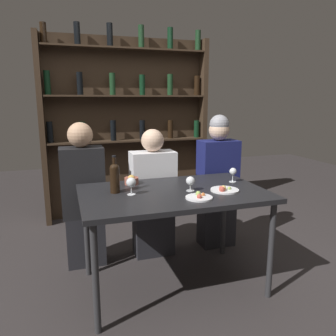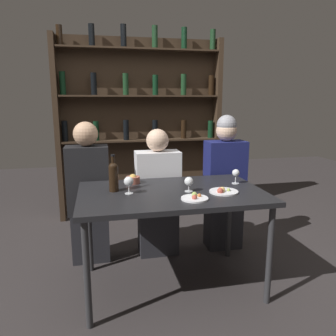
{
  "view_description": "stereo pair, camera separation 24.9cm",
  "coord_description": "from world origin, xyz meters",
  "px_view_note": "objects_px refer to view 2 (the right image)",
  "views": [
    {
      "loc": [
        -0.76,
        -2.23,
        1.45
      ],
      "look_at": [
        0.0,
        0.13,
        0.93
      ],
      "focal_mm": 35.0,
      "sensor_mm": 36.0,
      "label": 1
    },
    {
      "loc": [
        -0.52,
        -2.3,
        1.45
      ],
      "look_at": [
        0.0,
        0.13,
        0.93
      ],
      "focal_mm": 35.0,
      "sensor_mm": 36.0,
      "label": 2
    }
  ],
  "objects_px": {
    "wine_glass_2": "(129,182)",
    "seated_person_left": "(89,196)",
    "wine_glass_1": "(236,174)",
    "seated_person_right": "(224,185)",
    "food_plate_0": "(195,198)",
    "snack_bowl": "(133,179)",
    "wine_glass_0": "(189,182)",
    "food_plate_1": "(223,191)",
    "seated_person_center": "(158,197)",
    "wine_bottle": "(114,175)"
  },
  "relations": [
    {
      "from": "food_plate_0",
      "to": "seated_person_right",
      "type": "distance_m",
      "value": 0.99
    },
    {
      "from": "food_plate_1",
      "to": "snack_bowl",
      "type": "xyz_separation_m",
      "value": [
        -0.62,
        0.41,
        0.02
      ]
    },
    {
      "from": "food_plate_0",
      "to": "seated_person_right",
      "type": "height_order",
      "value": "seated_person_right"
    },
    {
      "from": "wine_bottle",
      "to": "food_plate_1",
      "type": "bearing_deg",
      "value": -14.98
    },
    {
      "from": "wine_glass_2",
      "to": "snack_bowl",
      "type": "distance_m",
      "value": 0.31
    },
    {
      "from": "seated_person_left",
      "to": "food_plate_0",
      "type": "bearing_deg",
      "value": -47.79
    },
    {
      "from": "wine_glass_0",
      "to": "food_plate_1",
      "type": "relative_size",
      "value": 0.52
    },
    {
      "from": "wine_glass_0",
      "to": "seated_person_right",
      "type": "xyz_separation_m",
      "value": [
        0.53,
        0.62,
        -0.21
      ]
    },
    {
      "from": "wine_bottle",
      "to": "snack_bowl",
      "type": "xyz_separation_m",
      "value": [
        0.16,
        0.2,
        -0.09
      ]
    },
    {
      "from": "wine_glass_2",
      "to": "food_plate_0",
      "type": "bearing_deg",
      "value": -27.96
    },
    {
      "from": "wine_glass_0",
      "to": "seated_person_center",
      "type": "height_order",
      "value": "seated_person_center"
    },
    {
      "from": "snack_bowl",
      "to": "seated_person_left",
      "type": "distance_m",
      "value": 0.51
    },
    {
      "from": "wine_bottle",
      "to": "wine_glass_1",
      "type": "xyz_separation_m",
      "value": [
        0.98,
        0.02,
        -0.04
      ]
    },
    {
      "from": "wine_glass_1",
      "to": "snack_bowl",
      "type": "height_order",
      "value": "wine_glass_1"
    },
    {
      "from": "snack_bowl",
      "to": "wine_glass_0",
      "type": "bearing_deg",
      "value": -41.0
    },
    {
      "from": "seated_person_left",
      "to": "seated_person_right",
      "type": "relative_size",
      "value": 0.97
    },
    {
      "from": "snack_bowl",
      "to": "seated_person_center",
      "type": "distance_m",
      "value": 0.46
    },
    {
      "from": "snack_bowl",
      "to": "wine_glass_1",
      "type": "bearing_deg",
      "value": -12.82
    },
    {
      "from": "wine_glass_1",
      "to": "food_plate_0",
      "type": "relative_size",
      "value": 0.63
    },
    {
      "from": "snack_bowl",
      "to": "wine_glass_2",
      "type": "bearing_deg",
      "value": -101.86
    },
    {
      "from": "wine_bottle",
      "to": "seated_person_center",
      "type": "bearing_deg",
      "value": 49.44
    },
    {
      "from": "food_plate_0",
      "to": "wine_glass_0",
      "type": "bearing_deg",
      "value": 86.63
    },
    {
      "from": "snack_bowl",
      "to": "seated_person_center",
      "type": "xyz_separation_m",
      "value": [
        0.26,
        0.29,
        -0.25
      ]
    },
    {
      "from": "wine_glass_1",
      "to": "seated_person_left",
      "type": "relative_size",
      "value": 0.09
    },
    {
      "from": "wine_glass_2",
      "to": "seated_person_left",
      "type": "relative_size",
      "value": 0.1
    },
    {
      "from": "wine_glass_0",
      "to": "seated_person_left",
      "type": "distance_m",
      "value": 1.0
    },
    {
      "from": "wine_glass_1",
      "to": "wine_glass_0",
      "type": "bearing_deg",
      "value": -161.65
    },
    {
      "from": "wine_glass_1",
      "to": "seated_person_right",
      "type": "relative_size",
      "value": 0.09
    },
    {
      "from": "wine_glass_2",
      "to": "seated_person_left",
      "type": "bearing_deg",
      "value": 117.68
    },
    {
      "from": "wine_bottle",
      "to": "wine_glass_0",
      "type": "distance_m",
      "value": 0.56
    },
    {
      "from": "wine_glass_2",
      "to": "seated_person_right",
      "type": "distance_m",
      "value": 1.16
    },
    {
      "from": "wine_glass_1",
      "to": "seated_person_right",
      "type": "bearing_deg",
      "value": 78.11
    },
    {
      "from": "wine_bottle",
      "to": "seated_person_center",
      "type": "relative_size",
      "value": 0.23
    },
    {
      "from": "food_plate_1",
      "to": "seated_person_right",
      "type": "bearing_deg",
      "value": 67.14
    },
    {
      "from": "wine_bottle",
      "to": "seated_person_right",
      "type": "distance_m",
      "value": 1.21
    },
    {
      "from": "wine_bottle",
      "to": "snack_bowl",
      "type": "distance_m",
      "value": 0.28
    },
    {
      "from": "wine_bottle",
      "to": "wine_glass_0",
      "type": "relative_size",
      "value": 2.49
    },
    {
      "from": "wine_bottle",
      "to": "seated_person_left",
      "type": "distance_m",
      "value": 0.61
    },
    {
      "from": "wine_glass_1",
      "to": "wine_glass_2",
      "type": "distance_m",
      "value": 0.88
    },
    {
      "from": "food_plate_0",
      "to": "snack_bowl",
      "type": "height_order",
      "value": "snack_bowl"
    },
    {
      "from": "wine_glass_0",
      "to": "food_plate_0",
      "type": "height_order",
      "value": "wine_glass_0"
    },
    {
      "from": "snack_bowl",
      "to": "seated_person_center",
      "type": "height_order",
      "value": "seated_person_center"
    },
    {
      "from": "seated_person_center",
      "to": "seated_person_left",
      "type": "bearing_deg",
      "value": 180.0
    },
    {
      "from": "food_plate_0",
      "to": "snack_bowl",
      "type": "distance_m",
      "value": 0.64
    },
    {
      "from": "wine_glass_0",
      "to": "wine_glass_1",
      "type": "distance_m",
      "value": 0.46
    },
    {
      "from": "food_plate_1",
      "to": "snack_bowl",
      "type": "height_order",
      "value": "snack_bowl"
    },
    {
      "from": "food_plate_0",
      "to": "snack_bowl",
      "type": "bearing_deg",
      "value": 125.12
    },
    {
      "from": "seated_person_center",
      "to": "wine_bottle",
      "type": "bearing_deg",
      "value": -130.56
    },
    {
      "from": "wine_bottle",
      "to": "snack_bowl",
      "type": "height_order",
      "value": "wine_bottle"
    },
    {
      "from": "seated_person_center",
      "to": "wine_glass_0",
      "type": "bearing_deg",
      "value": -78.66
    }
  ]
}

